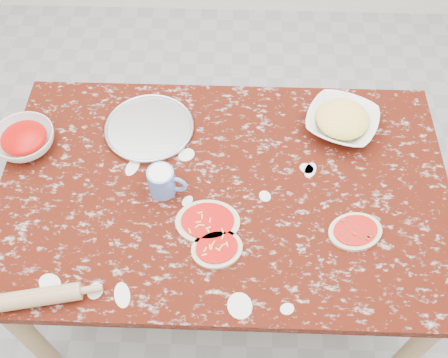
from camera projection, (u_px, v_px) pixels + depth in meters
ground at (224, 275)px, 2.41m from camera, size 4.00×4.00×0.00m
worktable at (224, 200)px, 1.86m from camera, size 1.60×1.00×0.75m
pizza_tray at (149, 128)px, 1.94m from camera, size 0.38×0.38×0.01m
sauce_bowl at (25, 140)px, 1.87m from camera, size 0.24×0.24×0.07m
cheese_bowl at (342, 122)px, 1.92m from camera, size 0.34×0.34×0.06m
flour_mug at (163, 181)px, 1.74m from camera, size 0.14×0.09×0.11m
pizza_left at (208, 222)px, 1.71m from camera, size 0.22×0.18×0.02m
pizza_mid at (217, 249)px, 1.65m from camera, size 0.20×0.18×0.02m
pizza_right at (355, 231)px, 1.68m from camera, size 0.21×0.19×0.02m
rolling_pin at (35, 298)px, 1.53m from camera, size 0.28×0.11×0.06m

